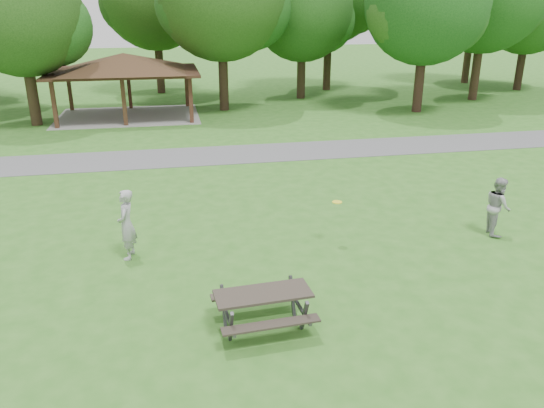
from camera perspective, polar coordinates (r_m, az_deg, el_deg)
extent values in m
plane|color=#2D651D|center=(11.52, -1.04, -13.42)|extent=(160.00, 160.00, 0.00)
cube|color=#4F4F52|center=(24.32, -6.93, 5.19)|extent=(120.00, 3.20, 0.02)
cube|color=#372014|center=(31.71, -22.38, 9.83)|extent=(0.22, 0.22, 2.60)
cube|color=#352213|center=(36.96, -20.93, 11.37)|extent=(0.22, 0.22, 2.60)
cube|color=#341F13|center=(31.21, -15.62, 10.46)|extent=(0.22, 0.22, 2.60)
cube|color=#381F14|center=(36.54, -15.11, 11.91)|extent=(0.22, 0.22, 2.60)
cube|color=#3A1E15|center=(31.15, -8.72, 10.95)|extent=(0.22, 0.22, 2.60)
cube|color=#3D2416|center=(36.49, -9.18, 12.34)|extent=(0.22, 0.22, 2.60)
cube|color=black|center=(33.69, -15.57, 13.55)|extent=(8.60, 6.60, 0.16)
pyramid|color=#332114|center=(33.63, -15.67, 14.53)|extent=(7.01, 7.01, 1.00)
cube|color=gray|center=(34.09, -15.14, 9.12)|extent=(8.40, 6.40, 0.03)
cylinder|color=black|center=(33.07, -24.37, 10.74)|extent=(0.60, 0.60, 3.50)
sphere|color=#1A3E11|center=(32.73, -25.51, 17.99)|extent=(6.60, 6.60, 6.60)
sphere|color=#164A15|center=(32.74, -22.58, 17.23)|extent=(4.29, 4.29, 4.29)
cylinder|color=black|center=(34.87, -5.24, 13.31)|extent=(0.60, 0.60, 4.02)
sphere|color=#134212|center=(35.12, -2.42, 20.32)|extent=(5.20, 5.20, 5.20)
sphere|color=#184714|center=(34.25, -8.30, 20.47)|extent=(4.80, 4.80, 4.80)
cylinder|color=black|center=(39.39, 3.15, 13.78)|extent=(0.60, 0.60, 3.43)
sphere|color=#174413|center=(39.10, 3.29, 20.10)|extent=(7.00, 7.00, 7.00)
sphere|color=#184E16|center=(39.82, 5.48, 19.05)|extent=(4.55, 4.55, 4.55)
sphere|color=#1C4814|center=(38.60, 1.21, 19.34)|extent=(4.20, 4.20, 4.20)
cylinder|color=black|center=(35.38, 15.55, 12.57)|extent=(0.60, 0.60, 3.78)
sphere|color=#134313|center=(35.08, 16.32, 20.11)|extent=(7.40, 7.40, 7.40)
sphere|color=#194814|center=(36.12, 18.45, 18.71)|extent=(4.81, 4.81, 4.81)
sphere|color=#204B15|center=(34.26, 14.04, 19.38)|extent=(4.44, 4.44, 4.44)
cylinder|color=#311F16|center=(41.30, 21.09, 13.33)|extent=(0.60, 0.60, 4.20)
sphere|color=#1C4614|center=(42.32, 23.91, 19.07)|extent=(5.33, 5.33, 5.33)
sphere|color=#1B4313|center=(40.05, 20.01, 19.86)|extent=(4.92, 4.92, 4.92)
cylinder|color=black|center=(47.55, 25.14, 13.20)|extent=(0.60, 0.60, 3.57)
sphere|color=#1B4F16|center=(47.32, 25.97, 18.37)|extent=(6.80, 6.80, 6.80)
sphere|color=#154413|center=(48.47, 27.15, 17.39)|extent=(4.42, 4.42, 4.42)
sphere|color=#1B4714|center=(46.38, 24.60, 17.92)|extent=(4.08, 4.08, 4.08)
cylinder|color=black|center=(42.62, -11.99, 14.38)|extent=(0.60, 0.60, 4.13)
sphere|color=#174B15|center=(42.72, -9.87, 20.27)|extent=(5.20, 5.20, 5.20)
sphere|color=#1A4012|center=(42.24, -14.77, 20.19)|extent=(4.80, 4.80, 4.80)
cylinder|color=#2F1E15|center=(43.49, 5.97, 15.10)|extent=(0.60, 0.60, 4.55)
cylinder|color=#2F1F15|center=(50.17, 20.28, 14.56)|extent=(0.60, 0.60, 4.27)
sphere|color=#1F4914|center=(51.18, 22.56, 19.27)|extent=(5.20, 5.20, 5.20)
sphere|color=#184B15|center=(49.00, 19.39, 19.89)|extent=(4.80, 4.80, 4.80)
cube|color=#2B251F|center=(11.18, -0.97, -9.62)|extent=(2.06, 0.93, 0.06)
cube|color=black|center=(10.81, -0.08, -12.85)|extent=(2.03, 0.42, 0.04)
cube|color=#2E2821|center=(11.91, -1.76, -9.44)|extent=(2.03, 0.42, 0.04)
cube|color=#3F3F42|center=(10.92, -4.45, -13.06)|extent=(0.09, 0.42, 0.87)
cube|color=#414143|center=(11.61, -5.25, -10.81)|extent=(0.09, 0.42, 0.87)
cube|color=#434346|center=(11.25, -4.87, -11.76)|extent=(0.18, 1.64, 0.06)
cube|color=#424245|center=(11.24, 3.48, -11.93)|extent=(0.09, 0.42, 0.87)
cube|color=#3D3D3F|center=(11.92, 2.20, -9.84)|extent=(0.09, 0.42, 0.87)
cube|color=#404043|center=(11.56, 2.82, -10.71)|extent=(0.18, 1.64, 0.06)
cylinder|color=yellow|center=(14.91, 7.02, 0.21)|extent=(0.37, 0.37, 0.02)
imported|color=#9D9DA0|center=(14.63, -15.38, -2.14)|extent=(0.57, 0.77, 1.93)
imported|color=#9E9EA0|center=(16.99, 23.12, -0.21)|extent=(0.85, 0.99, 1.75)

